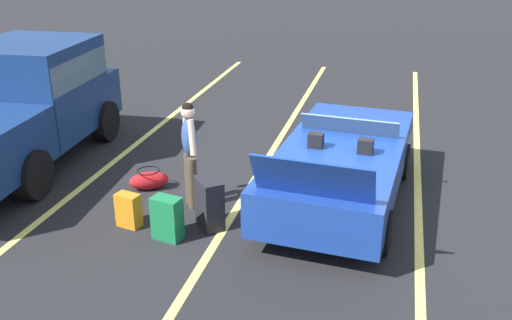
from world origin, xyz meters
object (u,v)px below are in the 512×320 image
object	(u,v)px
convertible_car	(344,162)
duffel_bag	(149,180)
traveler_person	(190,149)
suitcase_large_black	(210,203)
suitcase_medium_bright	(167,218)
parked_pickup_truck_near	(22,103)
suitcase_small_carryon	(129,210)

from	to	relation	value
convertible_car	duffel_bag	size ratio (longest dim) A/B	6.13
duffel_bag	traveler_person	bearing A→B (deg)	-112.53
suitcase_large_black	traveler_person	bearing A→B (deg)	90.06
convertible_car	suitcase_medium_bright	world-z (taller)	convertible_car
suitcase_medium_bright	parked_pickup_truck_near	distance (m)	4.11
suitcase_small_carryon	traveler_person	size ratio (longest dim) A/B	0.30
convertible_car	traveler_person	distance (m)	2.41
suitcase_small_carryon	duffel_bag	xyz separation A→B (m)	(1.21, 0.24, -0.09)
suitcase_medium_bright	traveler_person	xyz separation A→B (m)	(1.04, 0.03, 0.62)
parked_pickup_truck_near	duffel_bag	bearing A→B (deg)	-105.94
parked_pickup_truck_near	suitcase_medium_bright	bearing A→B (deg)	-122.94
suitcase_medium_bright	parked_pickup_truck_near	bearing A→B (deg)	72.43
suitcase_large_black	duffel_bag	bearing A→B (deg)	105.11
suitcase_medium_bright	parked_pickup_truck_near	size ratio (longest dim) A/B	0.12
convertible_car	parked_pickup_truck_near	world-z (taller)	parked_pickup_truck_near
suitcase_small_carryon	traveler_person	xyz separation A→B (m)	(0.84, -0.64, 0.68)
convertible_car	duffel_bag	bearing A→B (deg)	104.31
convertible_car	suitcase_large_black	xyz separation A→B (m)	(-1.46, 1.72, -0.22)
suitcase_medium_bright	suitcase_small_carryon	world-z (taller)	suitcase_medium_bright
suitcase_medium_bright	suitcase_small_carryon	xyz separation A→B (m)	(0.19, 0.68, -0.06)
convertible_car	duffel_bag	world-z (taller)	convertible_car
suitcase_large_black	suitcase_small_carryon	distance (m)	1.17
duffel_bag	suitcase_medium_bright	bearing A→B (deg)	-146.94
suitcase_small_carryon	traveler_person	bearing A→B (deg)	155.42
suitcase_small_carryon	duffel_bag	bearing A→B (deg)	-156.17
suitcase_medium_bright	duffel_bag	distance (m)	1.68
convertible_car	suitcase_medium_bright	bearing A→B (deg)	136.12
suitcase_medium_bright	suitcase_small_carryon	distance (m)	0.70
traveler_person	parked_pickup_truck_near	xyz separation A→B (m)	(0.92, 3.49, 0.18)
suitcase_small_carryon	parked_pickup_truck_near	world-z (taller)	parked_pickup_truck_near
convertible_car	suitcase_medium_bright	size ratio (longest dim) A/B	6.96
suitcase_small_carryon	traveler_person	distance (m)	1.26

